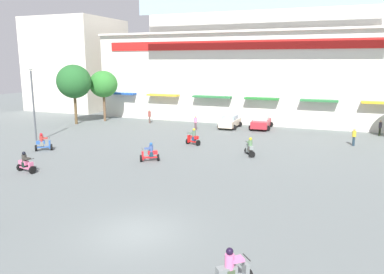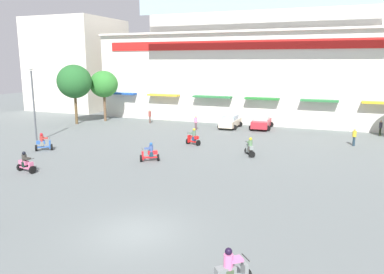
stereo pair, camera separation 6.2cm
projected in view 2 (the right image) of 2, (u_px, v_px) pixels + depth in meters
name	position (u px, v px, depth m)	size (l,w,h in m)	color
ground_plane	(221.00, 161.00, 28.62)	(128.00, 128.00, 0.00)	slate
colonial_building	(276.00, 41.00, 47.69)	(43.96, 16.52, 22.57)	silver
flank_building_left	(78.00, 65.00, 59.66)	(11.87, 11.76, 13.84)	silver
plaza_tree_0	(104.00, 84.00, 47.00)	(3.55, 3.32, 6.30)	brown
plaza_tree_2	(74.00, 82.00, 44.65)	(4.15, 3.83, 7.07)	brown
parked_car_0	(230.00, 122.00, 42.72)	(2.25, 3.92, 1.47)	beige
parked_car_1	(262.00, 122.00, 42.35)	(2.51, 4.44, 1.49)	#A92731
scooter_rider_1	(193.00, 138.00, 34.13)	(1.44, 0.93, 1.56)	black
scooter_rider_2	(26.00, 164.00, 25.76)	(1.54, 0.77, 1.44)	black
scooter_rider_3	(231.00, 271.00, 12.58)	(1.38, 1.30, 1.46)	black
scooter_rider_4	(250.00, 148.00, 30.25)	(1.14, 1.53, 1.52)	black
scooter_rider_5	(150.00, 154.00, 28.55)	(1.50, 1.22, 1.46)	black
scooter_rider_6	(43.00, 143.00, 31.96)	(1.41, 1.26, 1.53)	black
pedestrian_0	(354.00, 136.00, 33.68)	(0.49, 0.49, 1.59)	#1F3340
pedestrian_1	(150.00, 115.00, 46.07)	(0.48, 0.48, 1.67)	brown
pedestrian_3	(381.00, 127.00, 38.09)	(0.44, 0.44, 1.61)	black
pedestrian_4	(196.00, 122.00, 41.47)	(0.44, 0.44, 1.57)	brown
streetlamp_near	(33.00, 99.00, 34.84)	(0.40, 0.40, 6.93)	#474C51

